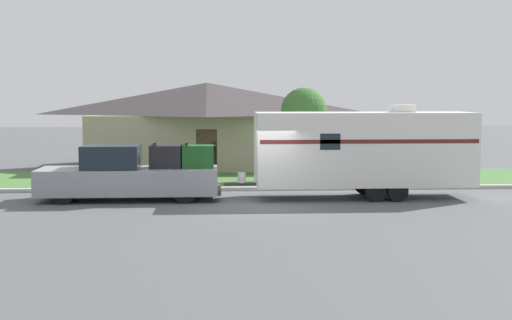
# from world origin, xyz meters

# --- Properties ---
(ground_plane) EXTENTS (120.00, 120.00, 0.00)m
(ground_plane) POSITION_xyz_m (0.00, 0.00, 0.00)
(ground_plane) COLOR #515456
(curb_strip) EXTENTS (80.00, 0.30, 0.14)m
(curb_strip) POSITION_xyz_m (0.00, 3.75, 0.07)
(curb_strip) COLOR #ADADA8
(curb_strip) RESTS_ON ground_plane
(lawn_strip) EXTENTS (80.00, 7.00, 0.03)m
(lawn_strip) POSITION_xyz_m (0.00, 7.40, 0.01)
(lawn_strip) COLOR #477538
(lawn_strip) RESTS_ON ground_plane
(house_across_street) EXTENTS (12.53, 7.48, 4.36)m
(house_across_street) POSITION_xyz_m (-1.89, 13.43, 2.26)
(house_across_street) COLOR gray
(house_across_street) RESTS_ON ground_plane
(pickup_truck) EXTENTS (6.40, 2.09, 2.06)m
(pickup_truck) POSITION_xyz_m (-4.51, 1.47, 0.91)
(pickup_truck) COLOR black
(pickup_truck) RESTS_ON ground_plane
(travel_trailer) EXTENTS (8.92, 2.22, 3.38)m
(travel_trailer) POSITION_xyz_m (3.84, 1.47, 1.78)
(travel_trailer) COLOR black
(travel_trailer) RESTS_ON ground_plane
(mailbox) EXTENTS (0.48, 0.20, 1.23)m
(mailbox) POSITION_xyz_m (6.22, 4.43, 0.95)
(mailbox) COLOR brown
(mailbox) RESTS_ON ground_plane
(tree_in_yard) EXTENTS (2.04, 2.04, 4.05)m
(tree_in_yard) POSITION_xyz_m (2.41, 7.27, 3.00)
(tree_in_yard) COLOR brown
(tree_in_yard) RESTS_ON ground_plane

